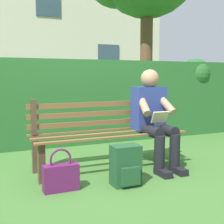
# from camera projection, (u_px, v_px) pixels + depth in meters

# --- Properties ---
(ground) EXTENTS (60.00, 60.00, 0.00)m
(ground) POSITION_uv_depth(u_px,v_px,m) (109.00, 168.00, 3.58)
(ground) COLOR #3D6B2D
(park_bench) EXTENTS (1.78, 0.53, 0.82)m
(park_bench) POSITION_uv_depth(u_px,v_px,m) (106.00, 131.00, 3.61)
(park_bench) COLOR #4C3828
(park_bench) RESTS_ON ground
(person_seated) EXTENTS (0.44, 0.73, 1.16)m
(person_seated) POSITION_uv_depth(u_px,v_px,m) (154.00, 116.00, 3.63)
(person_seated) COLOR navy
(person_seated) RESTS_ON ground
(hedge_backdrop) EXTENTS (6.48, 0.67, 1.41)m
(hedge_backdrop) POSITION_uv_depth(u_px,v_px,m) (98.00, 99.00, 5.13)
(hedge_backdrop) COLOR #265B28
(hedge_backdrop) RESTS_ON ground
(building_facade) EXTENTS (9.49, 2.86, 6.22)m
(building_facade) POSITION_uv_depth(u_px,v_px,m) (41.00, 26.00, 12.48)
(building_facade) COLOR beige
(building_facade) RESTS_ON ground
(backpack) EXTENTS (0.28, 0.26, 0.40)m
(backpack) POSITION_uv_depth(u_px,v_px,m) (126.00, 166.00, 3.02)
(backpack) COLOR #1E4728
(backpack) RESTS_ON ground
(handbag) EXTENTS (0.33, 0.13, 0.40)m
(handbag) POSITION_uv_depth(u_px,v_px,m) (61.00, 176.00, 2.87)
(handbag) COLOR #59194C
(handbag) RESTS_ON ground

